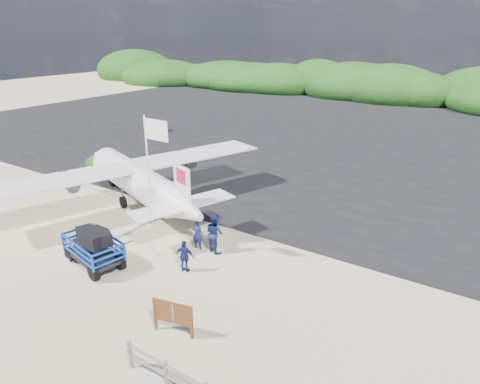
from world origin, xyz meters
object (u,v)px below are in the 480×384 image
object	(u,v)px
baggage_cart	(96,265)
aircraft_large	(475,178)
crew_a	(198,234)
flagpole	(155,255)
crew_b	(215,233)
crew_c	(185,256)
signboard	(174,334)

from	to	relation	value
baggage_cart	aircraft_large	distance (m)	26.54
baggage_cart	aircraft_large	bearing A→B (deg)	72.55
baggage_cart	crew_a	distance (m)	4.85
aircraft_large	crew_a	bearing A→B (deg)	82.50
flagpole	crew_b	xyz separation A→B (m)	(2.10, 1.91, 0.97)
baggage_cart	crew_c	distance (m)	4.28
crew_c	signboard	bearing A→B (deg)	110.02
signboard	crew_b	size ratio (longest dim) A/B	0.84
flagpole	crew_b	distance (m)	3.00
baggage_cart	aircraft_large	size ratio (longest dim) A/B	0.19
signboard	flagpole	bearing A→B (deg)	127.68
baggage_cart	aircraft_large	world-z (taller)	aircraft_large
signboard	crew_c	distance (m)	4.22
signboard	crew_b	world-z (taller)	crew_b
crew_b	baggage_cart	bearing A→B (deg)	65.44
signboard	baggage_cart	bearing A→B (deg)	152.81
crew_b	crew_c	xyz separation A→B (m)	(0.02, -2.20, -0.22)
flagpole	crew_a	xyz separation A→B (m)	(1.26, 1.67, 0.77)
flagpole	aircraft_large	size ratio (longest dim) A/B	0.40
signboard	aircraft_large	xyz separation A→B (m)	(6.82, 24.75, 0.00)
crew_b	aircraft_large	bearing A→B (deg)	-97.05
signboard	crew_a	distance (m)	6.31
baggage_cart	crew_a	xyz separation A→B (m)	(2.94, 3.78, 0.77)
crew_c	crew_a	bearing A→B (deg)	-80.95
baggage_cart	flagpole	bearing A→B (deg)	63.40
baggage_cart	flagpole	distance (m)	2.70
baggage_cart	flagpole	world-z (taller)	flagpole
baggage_cart	crew_a	world-z (taller)	crew_a
signboard	aircraft_large	size ratio (longest dim) A/B	0.10
crew_c	crew_b	bearing A→B (deg)	-104.17
flagpole	aircraft_large	bearing A→B (deg)	61.78
crew_a	crew_b	bearing A→B (deg)	-174.24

